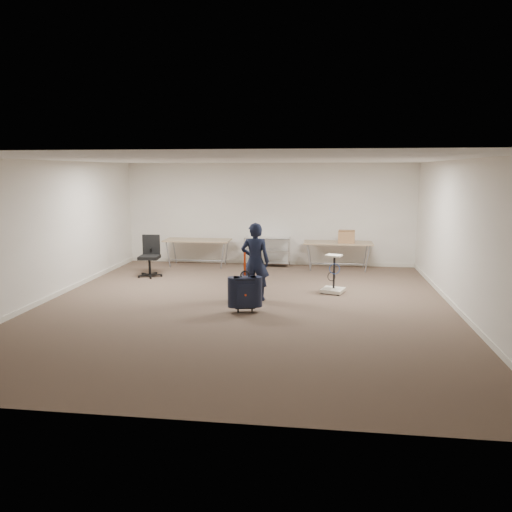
# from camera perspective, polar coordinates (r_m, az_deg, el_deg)

# --- Properties ---
(ground) EXTENTS (9.00, 9.00, 0.00)m
(ground) POSITION_cam_1_polar(r_m,az_deg,el_deg) (9.71, -1.36, -5.77)
(ground) COLOR #4B3C2E
(ground) RESTS_ON ground
(room_shell) EXTENTS (8.00, 9.00, 9.00)m
(room_shell) POSITION_cam_1_polar(r_m,az_deg,el_deg) (11.02, -0.26, -3.61)
(room_shell) COLOR silver
(room_shell) RESTS_ON ground
(folding_table_left) EXTENTS (1.80, 0.75, 0.73)m
(folding_table_left) POSITION_cam_1_polar(r_m,az_deg,el_deg) (13.75, -6.69, 1.66)
(folding_table_left) COLOR #9A805E
(folding_table_left) RESTS_ON ground
(folding_table_right) EXTENTS (1.80, 0.75, 0.73)m
(folding_table_right) POSITION_cam_1_polar(r_m,az_deg,el_deg) (13.34, 9.35, 1.35)
(folding_table_right) COLOR #9A805E
(folding_table_right) RESTS_ON ground
(wire_shelf) EXTENTS (1.22, 0.47, 0.80)m
(wire_shelf) POSITION_cam_1_polar(r_m,az_deg,el_deg) (13.70, 1.32, 0.69)
(wire_shelf) COLOR silver
(wire_shelf) RESTS_ON ground
(person) EXTENTS (0.58, 0.38, 1.58)m
(person) POSITION_cam_1_polar(r_m,az_deg,el_deg) (10.03, -0.10, -0.64)
(person) COLOR black
(person) RESTS_ON ground
(suitcase) EXTENTS (0.45, 0.33, 1.12)m
(suitcase) POSITION_cam_1_polar(r_m,az_deg,el_deg) (9.22, -1.27, -4.16)
(suitcase) COLOR black
(suitcase) RESTS_ON ground
(office_chair) EXTENTS (0.62, 0.62, 1.02)m
(office_chair) POSITION_cam_1_polar(r_m,az_deg,el_deg) (12.64, -12.02, -0.90)
(office_chair) COLOR black
(office_chair) RESTS_ON ground
(equipment_cart) EXTENTS (0.57, 0.57, 0.83)m
(equipment_cart) POSITION_cam_1_polar(r_m,az_deg,el_deg) (10.85, 8.81, -3.04)
(equipment_cart) COLOR beige
(equipment_cart) RESTS_ON ground
(cardboard_box) EXTENTS (0.45, 0.35, 0.32)m
(cardboard_box) POSITION_cam_1_polar(r_m,az_deg,el_deg) (13.27, 10.30, 2.20)
(cardboard_box) COLOR olive
(cardboard_box) RESTS_ON folding_table_right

